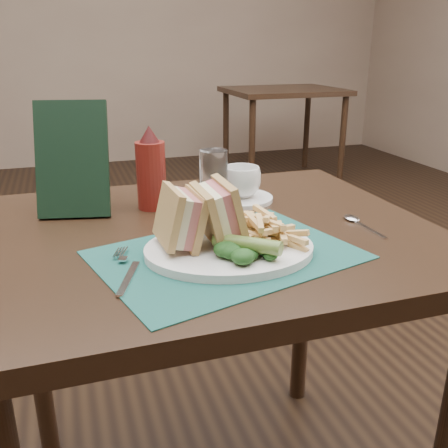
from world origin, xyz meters
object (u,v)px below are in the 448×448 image
object	(u,v)px
placemat	(226,255)
check_presenter	(72,159)
sandwich_half_a	(169,219)
coffee_cup	(241,182)
sandwich_half_b	(208,213)
drinking_glass	(214,179)
ketchup_bottle	(151,168)
table_main	(211,381)
table_bg_right	(282,135)
saucer	(241,198)
plate	(229,249)

from	to	relation	value
placemat	check_presenter	distance (m)	0.42
sandwich_half_a	coffee_cup	distance (m)	0.36
sandwich_half_b	check_presenter	bearing A→B (deg)	125.17
drinking_glass	ketchup_bottle	distance (m)	0.14
check_presenter	table_main	bearing A→B (deg)	-23.41
sandwich_half_b	sandwich_half_a	bearing A→B (deg)	179.34
sandwich_half_b	ketchup_bottle	size ratio (longest dim) A/B	0.60
table_main	coffee_cup	world-z (taller)	coffee_cup
table_bg_right	coffee_cup	bearing A→B (deg)	-116.40
placemat	saucer	xyz separation A→B (m)	(0.14, 0.30, 0.00)
plate	table_bg_right	bearing A→B (deg)	71.29
table_bg_right	drinking_glass	xyz separation A→B (m)	(-1.44, -2.78, 0.44)
coffee_cup	ketchup_bottle	bearing A→B (deg)	176.86
plate	drinking_glass	distance (m)	0.28
sandwich_half_a	saucer	size ratio (longest dim) A/B	0.71
table_bg_right	plate	world-z (taller)	plate
saucer	table_main	bearing A→B (deg)	-128.67
table_main	ketchup_bottle	xyz separation A→B (m)	(-0.09, 0.17, 0.47)
placemat	coffee_cup	distance (m)	0.33
saucer	drinking_glass	xyz separation A→B (m)	(-0.07, -0.02, 0.06)
saucer	drinking_glass	size ratio (longest dim) A/B	1.15
plate	ketchup_bottle	xyz separation A→B (m)	(-0.08, 0.31, 0.08)
saucer	drinking_glass	world-z (taller)	drinking_glass
ketchup_bottle	plate	bearing A→B (deg)	-75.25
ketchup_bottle	check_presenter	size ratio (longest dim) A/B	0.75
sandwich_half_b	coffee_cup	world-z (taller)	sandwich_half_b
plate	sandwich_half_a	world-z (taller)	sandwich_half_a
saucer	coffee_cup	xyz separation A→B (m)	(0.00, 0.00, 0.04)
placemat	sandwich_half_b	bearing A→B (deg)	137.04
placemat	sandwich_half_a	world-z (taller)	sandwich_half_a
ketchup_bottle	coffee_cup	bearing A→B (deg)	-3.14
sandwich_half_b	saucer	xyz separation A→B (m)	(0.16, 0.27, -0.07)
table_main	sandwich_half_a	bearing A→B (deg)	-132.54
placemat	check_presenter	xyz separation A→B (m)	(-0.24, 0.32, 0.12)
sandwich_half_b	check_presenter	size ratio (longest dim) A/B	0.45
table_main	placemat	bearing A→B (deg)	-94.58
sandwich_half_a	table_main	bearing A→B (deg)	44.57
table_main	sandwich_half_a	xyz separation A→B (m)	(-0.11, -0.12, 0.45)
ketchup_bottle	sandwich_half_a	bearing A→B (deg)	-94.38
placemat	ketchup_bottle	world-z (taller)	ketchup_bottle
table_main	sandwich_half_a	world-z (taller)	sandwich_half_a
coffee_cup	drinking_glass	size ratio (longest dim) A/B	0.70
placemat	drinking_glass	bearing A→B (deg)	77.56
saucer	check_presenter	bearing A→B (deg)	176.17
table_bg_right	drinking_glass	world-z (taller)	drinking_glass
plate	drinking_glass	size ratio (longest dim) A/B	2.31
coffee_cup	check_presenter	distance (m)	0.38
table_main	coffee_cup	size ratio (longest dim) A/B	9.82
placemat	ketchup_bottle	size ratio (longest dim) A/B	2.35
table_bg_right	sandwich_half_a	bearing A→B (deg)	-117.85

